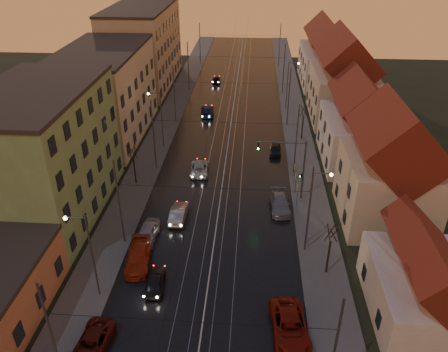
% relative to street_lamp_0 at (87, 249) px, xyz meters
% --- Properties ---
extents(ground, '(160.00, 160.00, 0.00)m').
position_rel_street_lamp_0_xyz_m(ground, '(9.10, -2.00, -4.89)').
color(ground, black).
rests_on(ground, ground).
extents(road, '(16.00, 120.00, 0.04)m').
position_rel_street_lamp_0_xyz_m(road, '(9.10, 38.00, -4.87)').
color(road, black).
rests_on(road, ground).
extents(sidewalk_left, '(4.00, 120.00, 0.15)m').
position_rel_street_lamp_0_xyz_m(sidewalk_left, '(-0.90, 38.00, -4.81)').
color(sidewalk_left, '#4C4C4C').
rests_on(sidewalk_left, ground).
extents(sidewalk_right, '(4.00, 120.00, 0.15)m').
position_rel_street_lamp_0_xyz_m(sidewalk_right, '(19.10, 38.00, -4.81)').
color(sidewalk_right, '#4C4C4C').
rests_on(sidewalk_right, ground).
extents(tram_rail_0, '(0.06, 120.00, 0.03)m').
position_rel_street_lamp_0_xyz_m(tram_rail_0, '(6.90, 38.00, -4.83)').
color(tram_rail_0, gray).
rests_on(tram_rail_0, road).
extents(tram_rail_1, '(0.06, 120.00, 0.03)m').
position_rel_street_lamp_0_xyz_m(tram_rail_1, '(8.33, 38.00, -4.83)').
color(tram_rail_1, gray).
rests_on(tram_rail_1, road).
extents(tram_rail_2, '(0.06, 120.00, 0.03)m').
position_rel_street_lamp_0_xyz_m(tram_rail_2, '(9.87, 38.00, -4.83)').
color(tram_rail_2, gray).
rests_on(tram_rail_2, road).
extents(tram_rail_3, '(0.06, 120.00, 0.03)m').
position_rel_street_lamp_0_xyz_m(tram_rail_3, '(11.30, 38.00, -4.83)').
color(tram_rail_3, gray).
rests_on(tram_rail_3, road).
extents(apartment_left_1, '(10.00, 18.00, 13.00)m').
position_rel_street_lamp_0_xyz_m(apartment_left_1, '(-8.40, 12.00, 1.61)').
color(apartment_left_1, '#678353').
rests_on(apartment_left_1, ground).
extents(apartment_left_2, '(10.00, 20.00, 12.00)m').
position_rel_street_lamp_0_xyz_m(apartment_left_2, '(-8.40, 32.00, 1.11)').
color(apartment_left_2, '#B9AE8F').
rests_on(apartment_left_2, ground).
extents(apartment_left_3, '(10.00, 24.00, 14.00)m').
position_rel_street_lamp_0_xyz_m(apartment_left_3, '(-8.40, 56.00, 2.11)').
color(apartment_left_3, tan).
rests_on(apartment_left_3, ground).
extents(house_right_0, '(8.16, 10.20, 5.80)m').
position_rel_street_lamp_0_xyz_m(house_right_0, '(26.10, 0.00, -1.96)').
color(house_right_0, silver).
rests_on(house_right_0, ground).
extents(house_right_1, '(8.67, 10.20, 10.80)m').
position_rel_street_lamp_0_xyz_m(house_right_1, '(26.10, 13.00, 0.56)').
color(house_right_1, beige).
rests_on(house_right_1, ground).
extents(house_right_2, '(9.18, 12.24, 9.20)m').
position_rel_street_lamp_0_xyz_m(house_right_2, '(26.10, 26.00, -0.24)').
color(house_right_2, silver).
rests_on(house_right_2, ground).
extents(house_right_3, '(9.18, 14.28, 11.50)m').
position_rel_street_lamp_0_xyz_m(house_right_3, '(26.10, 41.00, 0.92)').
color(house_right_3, beige).
rests_on(house_right_3, ground).
extents(house_right_4, '(9.18, 16.32, 10.00)m').
position_rel_street_lamp_0_xyz_m(house_right_4, '(26.10, 59.00, 0.16)').
color(house_right_4, silver).
rests_on(house_right_4, ground).
extents(catenary_pole_l_0, '(0.16, 0.16, 9.00)m').
position_rel_street_lamp_0_xyz_m(catenary_pole_l_0, '(0.50, -8.00, -0.39)').
color(catenary_pole_l_0, '#595B60').
rests_on(catenary_pole_l_0, ground).
extents(catenary_pole_l_1, '(0.16, 0.16, 9.00)m').
position_rel_street_lamp_0_xyz_m(catenary_pole_l_1, '(0.50, 7.00, -0.39)').
color(catenary_pole_l_1, '#595B60').
rests_on(catenary_pole_l_1, ground).
extents(catenary_pole_r_1, '(0.16, 0.16, 9.00)m').
position_rel_street_lamp_0_xyz_m(catenary_pole_r_1, '(17.70, 7.00, -0.39)').
color(catenary_pole_r_1, '#595B60').
rests_on(catenary_pole_r_1, ground).
extents(catenary_pole_l_2, '(0.16, 0.16, 9.00)m').
position_rel_street_lamp_0_xyz_m(catenary_pole_l_2, '(0.50, 22.00, -0.39)').
color(catenary_pole_l_2, '#595B60').
rests_on(catenary_pole_l_2, ground).
extents(catenary_pole_r_2, '(0.16, 0.16, 9.00)m').
position_rel_street_lamp_0_xyz_m(catenary_pole_r_2, '(17.70, 22.00, -0.39)').
color(catenary_pole_r_2, '#595B60').
rests_on(catenary_pole_r_2, ground).
extents(catenary_pole_l_3, '(0.16, 0.16, 9.00)m').
position_rel_street_lamp_0_xyz_m(catenary_pole_l_3, '(0.50, 37.00, -0.39)').
color(catenary_pole_l_3, '#595B60').
rests_on(catenary_pole_l_3, ground).
extents(catenary_pole_r_3, '(0.16, 0.16, 9.00)m').
position_rel_street_lamp_0_xyz_m(catenary_pole_r_3, '(17.70, 37.00, -0.39)').
color(catenary_pole_r_3, '#595B60').
rests_on(catenary_pole_r_3, ground).
extents(catenary_pole_l_4, '(0.16, 0.16, 9.00)m').
position_rel_street_lamp_0_xyz_m(catenary_pole_l_4, '(0.50, 52.00, -0.39)').
color(catenary_pole_l_4, '#595B60').
rests_on(catenary_pole_l_4, ground).
extents(catenary_pole_r_4, '(0.16, 0.16, 9.00)m').
position_rel_street_lamp_0_xyz_m(catenary_pole_r_4, '(17.70, 52.00, -0.39)').
color(catenary_pole_r_4, '#595B60').
rests_on(catenary_pole_r_4, ground).
extents(catenary_pole_l_5, '(0.16, 0.16, 9.00)m').
position_rel_street_lamp_0_xyz_m(catenary_pole_l_5, '(0.50, 70.00, -0.39)').
color(catenary_pole_l_5, '#595B60').
rests_on(catenary_pole_l_5, ground).
extents(catenary_pole_r_5, '(0.16, 0.16, 9.00)m').
position_rel_street_lamp_0_xyz_m(catenary_pole_r_5, '(17.70, 70.00, -0.39)').
color(catenary_pole_r_5, '#595B60').
rests_on(catenary_pole_r_5, ground).
extents(street_lamp_0, '(1.75, 0.32, 8.00)m').
position_rel_street_lamp_0_xyz_m(street_lamp_0, '(0.00, 0.00, 0.00)').
color(street_lamp_0, '#595B60').
rests_on(street_lamp_0, ground).
extents(street_lamp_1, '(1.75, 0.32, 8.00)m').
position_rel_street_lamp_0_xyz_m(street_lamp_1, '(18.21, 8.00, 0.00)').
color(street_lamp_1, '#595B60').
rests_on(street_lamp_1, ground).
extents(street_lamp_2, '(1.75, 0.32, 8.00)m').
position_rel_street_lamp_0_xyz_m(street_lamp_2, '(0.00, 28.00, 0.00)').
color(street_lamp_2, '#595B60').
rests_on(street_lamp_2, ground).
extents(street_lamp_3, '(1.75, 0.32, 8.00)m').
position_rel_street_lamp_0_xyz_m(street_lamp_3, '(18.21, 44.00, 0.00)').
color(street_lamp_3, '#595B60').
rests_on(street_lamp_3, ground).
extents(traffic_light_mast, '(5.30, 0.32, 7.20)m').
position_rel_street_lamp_0_xyz_m(traffic_light_mast, '(17.10, 16.00, -0.29)').
color(traffic_light_mast, '#595B60').
rests_on(traffic_light_mast, ground).
extents(bare_tree_0, '(1.09, 1.09, 5.11)m').
position_rel_street_lamp_0_xyz_m(bare_tree_0, '(-1.09, 18.00, -2.40)').
color(bare_tree_0, black).
rests_on(bare_tree_0, ground).
extents(bare_tree_1, '(1.09, 1.09, 5.11)m').
position_rel_street_lamp_0_xyz_m(bare_tree_1, '(19.31, 4.00, -2.40)').
color(bare_tree_1, black).
rests_on(bare_tree_1, ground).
extents(bare_tree_2, '(1.09, 1.09, 5.11)m').
position_rel_street_lamp_0_xyz_m(bare_tree_2, '(19.51, 32.00, -2.40)').
color(bare_tree_2, black).
rests_on(bare_tree_2, ground).
extents(driving_car_0, '(1.81, 3.84, 1.27)m').
position_rel_street_lamp_0_xyz_m(driving_car_0, '(4.70, 1.25, -4.25)').
color(driving_car_0, black).
rests_on(driving_car_0, ground).
extents(driving_car_1, '(1.60, 4.37, 1.43)m').
position_rel_street_lamp_0_xyz_m(driving_car_1, '(5.10, 11.28, -4.17)').
color(driving_car_1, '#9A9BA0').
rests_on(driving_car_1, ground).
extents(driving_car_2, '(2.53, 4.83, 1.30)m').
position_rel_street_lamp_0_xyz_m(driving_car_2, '(6.05, 21.29, -4.24)').
color(driving_car_2, silver).
rests_on(driving_car_2, ground).
extents(driving_car_3, '(2.57, 5.19, 1.45)m').
position_rel_street_lamp_0_xyz_m(driving_car_3, '(5.09, 40.49, -4.16)').
color(driving_car_3, '#19294C').
rests_on(driving_car_3, ground).
extents(driving_car_4, '(1.95, 4.00, 1.31)m').
position_rel_street_lamp_0_xyz_m(driving_car_4, '(5.08, 57.53, -4.23)').
color(driving_car_4, black).
rests_on(driving_car_4, ground).
extents(parked_left_1, '(2.57, 4.85, 1.30)m').
position_rel_street_lamp_0_xyz_m(parked_left_1, '(1.50, -5.36, -4.24)').
color(parked_left_1, '#50140D').
rests_on(parked_left_1, ground).
extents(parked_left_2, '(2.66, 5.27, 1.47)m').
position_rel_street_lamp_0_xyz_m(parked_left_2, '(2.59, 4.08, -4.15)').
color(parked_left_2, '#AB2C11').
rests_on(parked_left_2, ground).
extents(parked_left_3, '(2.04, 4.45, 1.48)m').
position_rel_street_lamp_0_xyz_m(parked_left_3, '(2.60, 7.69, -4.15)').
color(parked_left_3, '#A2A2A7').
rests_on(parked_left_3, ground).
extents(parked_right_0, '(3.11, 5.87, 1.57)m').
position_rel_street_lamp_0_xyz_m(parked_right_0, '(15.67, -2.93, -4.10)').
color(parked_right_0, maroon).
rests_on(parked_right_0, ground).
extents(parked_right_1, '(2.27, 5.00, 1.42)m').
position_rel_street_lamp_0_xyz_m(parked_right_1, '(15.65, 13.92, -4.17)').
color(parked_right_1, gray).
rests_on(parked_right_1, ground).
extents(parked_right_2, '(1.61, 3.78, 1.28)m').
position_rel_street_lamp_0_xyz_m(parked_right_2, '(15.60, 27.14, -4.25)').
color(parked_right_2, black).
rests_on(parked_right_2, ground).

